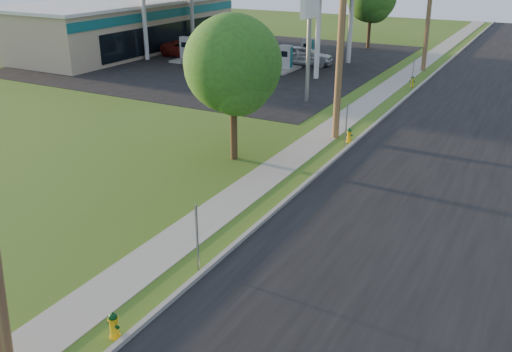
{
  "coord_description": "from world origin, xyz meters",
  "views": [
    {
      "loc": [
        7.86,
        -6.4,
        8.19
      ],
      "look_at": [
        0.0,
        8.0,
        1.4
      ],
      "focal_mm": 38.0,
      "sensor_mm": 36.0,
      "label": 1
    }
  ],
  "objects": [
    {
      "name": "sign_post_mid",
      "position": [
        0.25,
        16.0,
        1.0
      ],
      "size": [
        0.05,
        0.04,
        2.0
      ],
      "primitive_type": "cube",
      "color": "gray",
      "rests_on": "ground"
    },
    {
      "name": "price_pylon",
      "position": [
        -4.5,
        22.5,
        5.43
      ],
      "size": [
        0.34,
        2.04,
        6.85
      ],
      "color": "gray",
      "rests_on": "ground"
    },
    {
      "name": "curb",
      "position": [
        0.5,
        10.0,
        0.07
      ],
      "size": [
        0.15,
        120.0,
        0.15
      ],
      "primitive_type": "cube",
      "color": "gray",
      "rests_on": "ground"
    },
    {
      "name": "road",
      "position": [
        4.5,
        10.0,
        0.01
      ],
      "size": [
        8.0,
        120.0,
        0.02
      ],
      "primitive_type": "cube",
      "color": "black",
      "rests_on": "ground"
    },
    {
      "name": "sidewalk",
      "position": [
        -1.25,
        10.0,
        0.01
      ],
      "size": [
        1.5,
        120.0,
        0.03
      ],
      "primitive_type": "cube",
      "color": "gray",
      "rests_on": "ground"
    },
    {
      "name": "utility_pole_mid",
      "position": [
        -0.6,
        17.0,
        4.95
      ],
      "size": [
        1.4,
        0.32,
        9.8
      ],
      "color": "brown",
      "rests_on": "ground"
    },
    {
      "name": "utility_pole_far",
      "position": [
        -0.6,
        35.0,
        4.8
      ],
      "size": [
        1.4,
        0.32,
        9.5
      ],
      "color": "brown",
      "rests_on": "ground"
    },
    {
      "name": "forecourt",
      "position": [
        -16.0,
        32.0,
        0.01
      ],
      "size": [
        26.0,
        28.0,
        0.02
      ],
      "primitive_type": "cube",
      "color": "black",
      "rests_on": "ground"
    },
    {
      "name": "sign_post_near",
      "position": [
        0.25,
        4.2,
        1.0
      ],
      "size": [
        0.05,
        0.04,
        2.0
      ],
      "primitive_type": "cube",
      "color": "gray",
      "rests_on": "ground"
    },
    {
      "name": "convenience_store",
      "position": [
        -26.98,
        32.0,
        2.13
      ],
      "size": [
        10.4,
        22.4,
        4.25
      ],
      "color": "tan",
      "rests_on": "ground"
    },
    {
      "name": "car_red",
      "position": [
        -18.92,
        31.1,
        0.73
      ],
      "size": [
        5.65,
        3.38,
        1.47
      ],
      "primitive_type": "imported",
      "rotation": [
        0.0,
        0.0,
        1.38
      ],
      "color": "maroon",
      "rests_on": "ground"
    },
    {
      "name": "hydrant_near",
      "position": [
        0.18,
        0.9,
        0.34
      ],
      "size": [
        0.36,
        0.32,
        0.69
      ],
      "color": "gold",
      "rests_on": "ground"
    },
    {
      "name": "fuel_pump_nw",
      "position": [
        -18.5,
        30.0,
        0.72
      ],
      "size": [
        1.2,
        3.2,
        1.9
      ],
      "color": "gray",
      "rests_on": "ground"
    },
    {
      "name": "hydrant_far",
      "position": [
        0.01,
        29.39,
        0.36
      ],
      "size": [
        0.38,
        0.34,
        0.74
      ],
      "color": "yellow",
      "rests_on": "ground"
    },
    {
      "name": "fuel_pump_sw",
      "position": [
        -18.5,
        34.0,
        0.72
      ],
      "size": [
        1.2,
        3.2,
        1.9
      ],
      "color": "gray",
      "rests_on": "ground"
    },
    {
      "name": "tree_verge",
      "position": [
        -3.29,
        12.18,
        3.89
      ],
      "size": [
        3.99,
        3.99,
        6.05
      ],
      "color": "#352418",
      "rests_on": "ground"
    },
    {
      "name": "fuel_pump_se",
      "position": [
        -9.5,
        34.0,
        0.72
      ],
      "size": [
        1.2,
        3.2,
        1.9
      ],
      "color": "gray",
      "rests_on": "ground"
    },
    {
      "name": "fuel_pump_ne",
      "position": [
        -9.5,
        30.0,
        0.72
      ],
      "size": [
        1.2,
        3.2,
        1.9
      ],
      "color": "gray",
      "rests_on": "ground"
    },
    {
      "name": "car_silver",
      "position": [
        -9.24,
        32.81,
        0.75
      ],
      "size": [
        4.68,
        2.7,
        1.5
      ],
      "primitive_type": "imported",
      "rotation": [
        0.0,
        0.0,
        1.79
      ],
      "color": "silver",
      "rests_on": "ground"
    },
    {
      "name": "hydrant_mid",
      "position": [
        0.18,
        16.7,
        0.33
      ],
      "size": [
        0.34,
        0.31,
        0.67
      ],
      "color": "gold",
      "rests_on": "ground"
    },
    {
      "name": "sign_post_far",
      "position": [
        0.25,
        28.2,
        1.0
      ],
      "size": [
        0.05,
        0.04,
        2.0
      ],
      "primitive_type": "cube",
      "color": "gray",
      "rests_on": "ground"
    }
  ]
}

